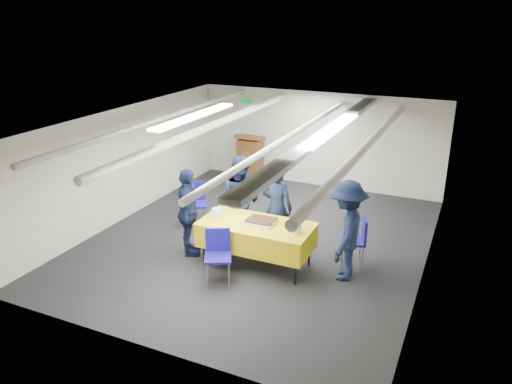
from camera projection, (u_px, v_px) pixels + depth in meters
ground at (259, 240)px, 9.47m from camera, size 7.00×7.00×0.00m
room_shell at (273, 143)px, 9.15m from camera, size 6.00×7.00×2.30m
serving_table at (256, 235)px, 8.38m from camera, size 1.90×0.93×0.77m
sheet_cake at (261, 221)px, 8.29m from camera, size 0.49×0.38×0.09m
plate_stack_left at (217, 213)px, 8.52m from camera, size 0.20×0.20×0.16m
plate_stack_right at (295, 227)px, 7.97m from camera, size 0.21×0.21×0.17m
podium at (250, 158)px, 12.48m from camera, size 0.62×0.53×1.25m
chair_near at (218, 250)px, 7.91m from camera, size 0.56×0.56×0.87m
chair_right at (357, 237)px, 8.39m from camera, size 0.54×0.54×0.87m
chair_left at (196, 199)px, 10.04m from camera, size 0.58×0.58×0.87m
sailor_a at (277, 208)px, 8.87m from camera, size 0.59×0.39×1.61m
sailor_b at (240, 199)px, 9.16m from camera, size 0.93×0.80×1.68m
sailor_c at (188, 212)px, 8.69m from camera, size 0.79×1.00×1.59m
sailor_d at (346, 231)px, 7.90m from camera, size 0.69×1.11×1.66m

